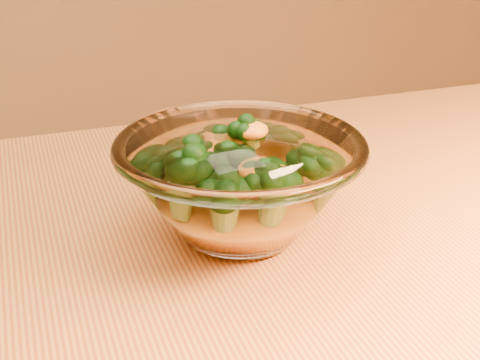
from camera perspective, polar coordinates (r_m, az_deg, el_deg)
name	(u,v)px	position (r m, az deg, el deg)	size (l,w,h in m)	color
table	(396,355)	(0.63, 13.14, -14.35)	(1.20, 0.80, 0.75)	#B68336
glass_bowl	(240,185)	(0.57, 0.00, -0.42)	(0.21, 0.21, 0.09)	white
cheese_sauce	(240,206)	(0.58, 0.00, -2.20)	(0.12, 0.12, 0.03)	#DD5C12
broccoli_heap	(232,170)	(0.57, -0.69, 0.83)	(0.15, 0.14, 0.07)	black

